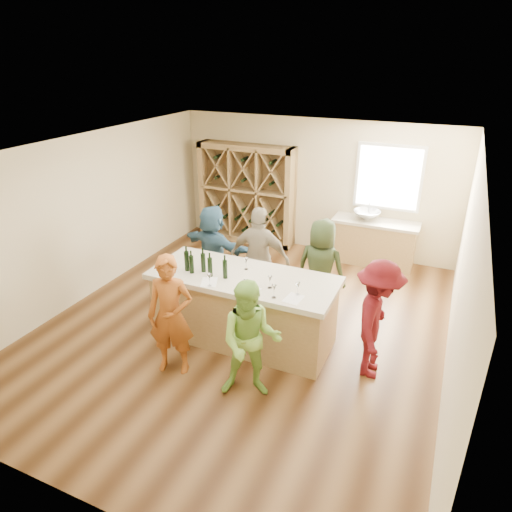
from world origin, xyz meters
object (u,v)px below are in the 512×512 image
at_px(wine_rack, 247,194).
at_px(wine_bottle_c, 203,263).
at_px(tasting_counter_base, 244,310).
at_px(person_far_left, 213,249).
at_px(person_near_right, 251,341).
at_px(sink, 367,215).
at_px(wine_bottle_a, 187,261).
at_px(person_far_right, 321,269).
at_px(person_far_mid, 260,258).
at_px(wine_bottle_d, 210,267).
at_px(person_server, 377,320).
at_px(wine_bottle_e, 225,269).
at_px(person_near_left, 171,316).
at_px(wine_bottle_b, 192,264).

distance_m(wine_rack, wine_bottle_c, 3.89).
height_order(tasting_counter_base, person_far_left, person_far_left).
bearing_deg(person_near_right, sink, 63.67).
xyz_separation_m(tasting_counter_base, wine_bottle_a, (-0.83, -0.18, 0.73)).
distance_m(sink, person_far_right, 2.40).
distance_m(person_far_right, person_far_left, 2.01).
distance_m(person_far_mid, person_far_right, 1.02).
height_order(wine_bottle_d, person_far_right, person_far_right).
distance_m(sink, person_far_mid, 2.81).
relative_size(person_server, person_far_left, 1.04).
height_order(wine_rack, person_far_right, wine_rack).
relative_size(wine_bottle_e, person_server, 0.16).
relative_size(wine_bottle_e, person_far_right, 0.17).
relative_size(wine_bottle_e, person_near_left, 0.16).
xyz_separation_m(person_near_right, person_far_right, (0.22, 2.22, 0.04)).
height_order(wine_bottle_a, person_far_right, person_far_right).
height_order(wine_rack, tasting_counter_base, wine_rack).
distance_m(wine_bottle_b, person_far_left, 1.59).
distance_m(wine_bottle_c, wine_bottle_d, 0.18).
xyz_separation_m(sink, wine_bottle_e, (-1.25, -3.73, 0.20)).
bearing_deg(person_far_mid, wine_rack, -63.98).
bearing_deg(person_near_left, person_far_right, 41.35).
height_order(sink, person_near_left, person_near_left).
height_order(wine_bottle_b, wine_bottle_e, wine_bottle_e).
distance_m(wine_bottle_a, person_far_mid, 1.41).
relative_size(sink, person_server, 0.33).
bearing_deg(wine_bottle_e, wine_bottle_a, -179.33).
bearing_deg(wine_bottle_a, tasting_counter_base, 12.53).
xyz_separation_m(sink, person_far_mid, (-1.25, -2.52, -0.13)).
height_order(tasting_counter_base, wine_bottle_d, wine_bottle_d).
relative_size(person_near_right, person_far_right, 0.96).
bearing_deg(wine_bottle_b, person_near_left, -79.42).
relative_size(tasting_counter_base, person_server, 1.56).
xyz_separation_m(wine_bottle_e, person_far_mid, (0.01, 1.21, -0.34)).
bearing_deg(wine_bottle_c, sink, 65.92).
xyz_separation_m(person_near_right, person_far_left, (-1.78, 2.29, 0.01)).
height_order(wine_bottle_d, person_far_left, person_far_left).
xyz_separation_m(wine_bottle_a, person_near_right, (1.42, -0.87, -0.43)).
bearing_deg(wine_bottle_c, person_server, 2.48).
relative_size(wine_bottle_a, person_far_left, 0.19).
bearing_deg(tasting_counter_base, wine_bottle_e, -138.95).
distance_m(wine_bottle_b, wine_bottle_d, 0.30).
xyz_separation_m(wine_bottle_d, person_server, (2.35, 0.20, -0.39)).
distance_m(wine_bottle_c, person_server, 2.55).
distance_m(wine_bottle_d, person_near_left, 0.92).
bearing_deg(wine_bottle_d, person_far_mid, 79.57).
distance_m(wine_bottle_d, wine_bottle_e, 0.23).
height_order(wine_rack, person_near_right, wine_rack).
bearing_deg(person_near_left, wine_bottle_c, 74.60).
relative_size(sink, tasting_counter_base, 0.21).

